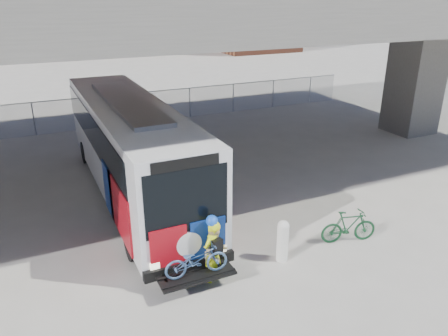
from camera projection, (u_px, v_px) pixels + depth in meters
ground at (206, 208)px, 15.74m from camera, size 160.00×160.00×0.00m
bus at (130, 142)px, 16.17m from camera, size 2.67×12.90×3.69m
overpass at (162, 12)px, 16.67m from camera, size 40.00×16.00×7.95m
chainlink_fence at (125, 101)px, 25.30m from camera, size 30.00×0.06×30.00m
brick_buildings at (65, 9)px, 54.76m from camera, size 54.00×22.00×12.00m
bollard at (283, 239)px, 12.46m from camera, size 0.34×0.34×1.29m
cyclist_hivis at (212, 249)px, 11.50m from camera, size 0.78×0.71×1.96m
cyclist_tan at (216, 253)px, 11.58m from camera, size 0.89×0.76×1.74m
bike_parked at (349, 226)px, 13.46m from camera, size 1.84×0.95×1.07m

